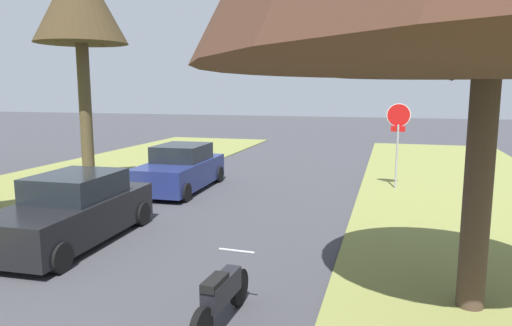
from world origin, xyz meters
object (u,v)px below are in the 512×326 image
stop_sign_far (398,127)px  parked_sedan_navy (180,169)px  parked_sedan_black (73,211)px  parked_motorcycle (221,295)px  street_tree_left_mid_b (79,2)px

stop_sign_far → parked_sedan_navy: 7.70m
parked_sedan_black → parked_motorcycle: (4.62, -2.74, -0.24)m
parked_sedan_navy → street_tree_left_mid_b: bearing=-165.5°
parked_sedan_black → parked_motorcycle: parked_sedan_black is taller
street_tree_left_mid_b → stop_sign_far: bearing=15.5°
stop_sign_far → parked_sedan_black: size_ratio=0.67×
stop_sign_far → street_tree_left_mid_b: street_tree_left_mid_b is taller
stop_sign_far → parked_motorcycle: (-2.54, -10.78, -1.71)m
parked_sedan_black → parked_sedan_navy: size_ratio=1.00×
stop_sign_far → parked_sedan_black: bearing=-131.7°
street_tree_left_mid_b → parked_motorcycle: street_tree_left_mid_b is taller
stop_sign_far → parked_sedan_navy: stop_sign_far is taller
parked_sedan_black → parked_sedan_navy: (-0.10, 5.96, 0.00)m
stop_sign_far → parked_sedan_black: (-7.17, -8.04, -1.47)m
parked_sedan_black → parked_motorcycle: 5.38m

